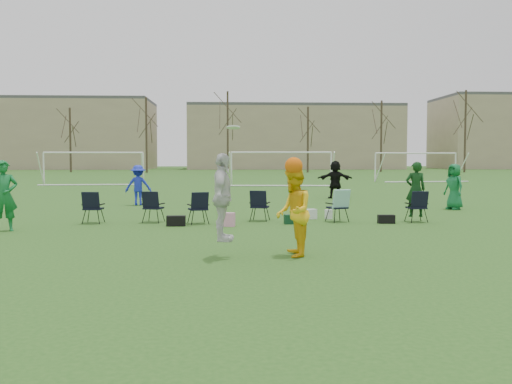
{
  "coord_description": "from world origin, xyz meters",
  "views": [
    {
      "loc": [
        0.21,
        -9.53,
        1.98
      ],
      "look_at": [
        0.78,
        2.76,
        1.25
      ],
      "focal_mm": 40.0,
      "sensor_mm": 36.0,
      "label": 1
    }
  ],
  "objects": [
    {
      "name": "building_row",
      "position": [
        6.73,
        96.0,
        5.99
      ],
      "size": [
        126.0,
        16.0,
        13.0
      ],
      "color": "tan",
      "rests_on": "ground"
    },
    {
      "name": "sideline_setup",
      "position": [
        1.61,
        7.97,
        0.54
      ],
      "size": [
        10.6,
        2.28,
        1.87
      ],
      "color": "#0E3613",
      "rests_on": "ground"
    },
    {
      "name": "center_contest",
      "position": [
        0.92,
        1.77,
        1.05
      ],
      "size": [
        2.04,
        1.1,
        2.62
      ],
      "color": "silver",
      "rests_on": "ground"
    },
    {
      "name": "tree_line",
      "position": [
        0.24,
        69.85,
        5.09
      ],
      "size": [
        110.28,
        3.28,
        11.4
      ],
      "color": "#382B21",
      "rests_on": "ground"
    },
    {
      "name": "goal_mid",
      "position": [
        4.0,
        32.0,
        1.92
      ],
      "size": [
        7.4,
        0.63,
        2.46
      ],
      "rotation": [
        0.0,
        0.0,
        -0.07
      ],
      "color": "white",
      "rests_on": "ground"
    },
    {
      "name": "fielder_blue",
      "position": [
        -3.63,
        14.62,
        0.84
      ],
      "size": [
        1.12,
        0.68,
        1.69
      ],
      "primitive_type": "imported",
      "rotation": [
        0.0,
        0.0,
        3.19
      ],
      "color": "#1929BE",
      "rests_on": "ground"
    },
    {
      "name": "goal_left",
      "position": [
        -10.0,
        34.0,
        1.92
      ],
      "size": [
        7.39,
        0.76,
        2.46
      ],
      "rotation": [
        0.0,
        0.0,
        0.09
      ],
      "color": "white",
      "rests_on": "ground"
    },
    {
      "name": "fielder_green_near",
      "position": [
        -5.9,
        6.16,
        0.96
      ],
      "size": [
        0.83,
        0.71,
        1.93
      ],
      "primitive_type": "imported",
      "rotation": [
        0.0,
        0.0,
        0.43
      ],
      "color": "#136C30",
      "rests_on": "ground"
    },
    {
      "name": "fielder_green_far",
      "position": [
        8.89,
        12.03,
        0.88
      ],
      "size": [
        0.85,
        1.01,
        1.77
      ],
      "primitive_type": "imported",
      "rotation": [
        0.0,
        0.0,
        -1.17
      ],
      "color": "#126634",
      "rests_on": "ground"
    },
    {
      "name": "goal_right",
      "position": [
        16.0,
        38.0,
        1.92
      ],
      "size": [
        7.35,
        1.14,
        2.46
      ],
      "rotation": [
        0.0,
        0.0,
        0.14
      ],
      "color": "white",
      "rests_on": "ground"
    },
    {
      "name": "fielder_black",
      "position": [
        5.43,
        18.33,
        0.93
      ],
      "size": [
        1.77,
        0.7,
        1.86
      ],
      "primitive_type": "imported",
      "rotation": [
        0.0,
        0.0,
        3.05
      ],
      "color": "black",
      "rests_on": "ground"
    },
    {
      "name": "ground",
      "position": [
        0.0,
        0.0,
        0.0
      ],
      "size": [
        260.0,
        260.0,
        0.0
      ],
      "primitive_type": "plane",
      "color": "#245219",
      "rests_on": "ground"
    }
  ]
}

